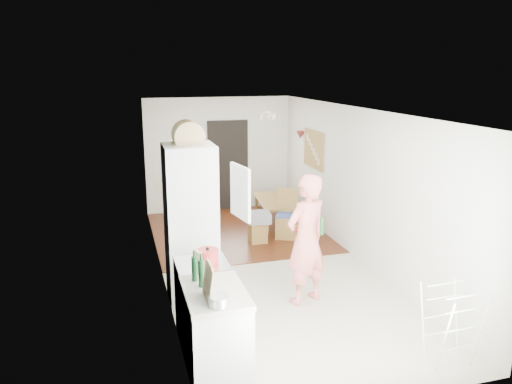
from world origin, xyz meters
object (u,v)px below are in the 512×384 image
drying_rack (451,326)px  dining_chair (287,214)px  dining_table (279,213)px  stool (258,232)px  person (306,228)px

drying_rack → dining_chair: bearing=92.2°
dining_table → stool: (-0.74, -1.00, -0.02)m
dining_chair → stool: dining_chair is taller
person → stool: (0.03, 2.45, -0.85)m
dining_table → drying_rack: bearing=-171.6°
person → dining_chair: size_ratio=2.30×
person → drying_rack: person is taller
person → drying_rack: size_ratio=2.41×
dining_table → dining_chair: 0.95m
dining_table → drying_rack: (0.19, -5.25, 0.22)m
person → dining_table: size_ratio=1.73×
person → dining_chair: person is taller
dining_table → person: bearing=173.7°
person → dining_table: 3.64m
dining_table → stool: 1.25m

